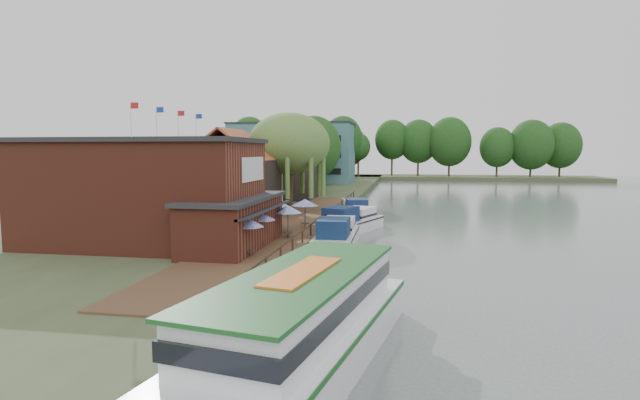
# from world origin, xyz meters

# --- Properties ---
(ground) EXTENTS (260.00, 260.00, 0.00)m
(ground) POSITION_xyz_m (0.00, 0.00, 0.00)
(ground) COLOR #4F5C59
(ground) RESTS_ON ground
(land_bank) EXTENTS (50.00, 140.00, 1.00)m
(land_bank) POSITION_xyz_m (-30.00, 35.00, 0.50)
(land_bank) COLOR #384728
(land_bank) RESTS_ON ground
(quay_deck) EXTENTS (6.00, 50.00, 0.10)m
(quay_deck) POSITION_xyz_m (-8.00, 10.00, 1.05)
(quay_deck) COLOR #47301E
(quay_deck) RESTS_ON land_bank
(quay_rail) EXTENTS (0.20, 49.00, 1.00)m
(quay_rail) POSITION_xyz_m (-5.30, 10.50, 1.50)
(quay_rail) COLOR black
(quay_rail) RESTS_ON land_bank
(pub) EXTENTS (20.00, 11.00, 7.30)m
(pub) POSITION_xyz_m (-14.00, -1.00, 4.65)
(pub) COLOR maroon
(pub) RESTS_ON land_bank
(hotel_block) EXTENTS (25.40, 12.40, 12.30)m
(hotel_block) POSITION_xyz_m (-22.00, 70.00, 7.15)
(hotel_block) COLOR #38666B
(hotel_block) RESTS_ON land_bank
(cottage_a) EXTENTS (8.60, 7.60, 8.50)m
(cottage_a) POSITION_xyz_m (-15.00, 14.00, 5.25)
(cottage_a) COLOR black
(cottage_a) RESTS_ON land_bank
(cottage_b) EXTENTS (9.60, 8.60, 8.50)m
(cottage_b) POSITION_xyz_m (-18.00, 24.00, 5.25)
(cottage_b) COLOR beige
(cottage_b) RESTS_ON land_bank
(cottage_c) EXTENTS (7.60, 7.60, 8.50)m
(cottage_c) POSITION_xyz_m (-14.00, 33.00, 5.25)
(cottage_c) COLOR black
(cottage_c) RESTS_ON land_bank
(willow) EXTENTS (8.60, 8.60, 10.43)m
(willow) POSITION_xyz_m (-10.50, 19.00, 6.21)
(willow) COLOR #476B2D
(willow) RESTS_ON land_bank
(umbrella_0) EXTENTS (1.99, 1.99, 2.38)m
(umbrella_0) POSITION_xyz_m (-7.52, -4.13, 2.29)
(umbrella_0) COLOR #1B1F99
(umbrella_0) RESTS_ON quay_deck
(umbrella_1) EXTENTS (2.13, 2.13, 2.38)m
(umbrella_1) POSITION_xyz_m (-7.68, -1.19, 2.29)
(umbrella_1) COLOR navy
(umbrella_1) RESTS_ON quay_deck
(umbrella_2) EXTENTS (2.10, 2.10, 2.38)m
(umbrella_2) POSITION_xyz_m (-6.78, 2.88, 2.29)
(umbrella_2) COLOR #1B3A96
(umbrella_2) RESTS_ON quay_deck
(umbrella_3) EXTENTS (2.38, 2.38, 2.38)m
(umbrella_3) POSITION_xyz_m (-8.24, 5.80, 2.29)
(umbrella_3) COLOR #1C289B
(umbrella_3) RESTS_ON quay_deck
(umbrella_4) EXTENTS (2.25, 2.25, 2.38)m
(umbrella_4) POSITION_xyz_m (-6.51, 7.79, 2.29)
(umbrella_4) COLOR navy
(umbrella_4) RESTS_ON quay_deck
(cruiser_0) EXTENTS (3.45, 10.11, 2.44)m
(cruiser_0) POSITION_xyz_m (-3.58, 5.70, 1.22)
(cruiser_0) COLOR silver
(cruiser_0) RESTS_ON ground
(cruiser_1) EXTENTS (6.56, 10.68, 2.48)m
(cruiser_1) POSITION_xyz_m (-3.34, 13.11, 1.24)
(cruiser_1) COLOR silver
(cruiser_1) RESTS_ON ground
(cruiser_2) EXTENTS (5.17, 10.14, 2.34)m
(cruiser_2) POSITION_xyz_m (-3.94, 22.38, 1.17)
(cruiser_2) COLOR white
(cruiser_2) RESTS_ON ground
(tour_boat) EXTENTS (7.17, 16.13, 3.41)m
(tour_boat) POSITION_xyz_m (-1.83, -16.76, 1.70)
(tour_boat) COLOR silver
(tour_boat) RESTS_ON ground
(swan) EXTENTS (0.44, 0.44, 0.44)m
(swan) POSITION_xyz_m (-3.39, -11.57, 0.22)
(swan) COLOR white
(swan) RESTS_ON ground
(bank_tree_0) EXTENTS (8.14, 8.14, 11.65)m
(bank_tree_0) POSITION_xyz_m (-12.00, 40.88, 6.83)
(bank_tree_0) COLOR #143811
(bank_tree_0) RESTS_ON land_bank
(bank_tree_1) EXTENTS (8.07, 8.07, 11.32)m
(bank_tree_1) POSITION_xyz_m (-15.67, 49.72, 6.66)
(bank_tree_1) COLOR #143811
(bank_tree_1) RESTS_ON land_bank
(bank_tree_2) EXTENTS (8.30, 8.30, 11.64)m
(bank_tree_2) POSITION_xyz_m (-14.93, 59.49, 6.82)
(bank_tree_2) COLOR #143811
(bank_tree_2) RESTS_ON land_bank
(bank_tree_3) EXTENTS (8.38, 8.38, 14.09)m
(bank_tree_3) POSITION_xyz_m (-12.25, 76.45, 8.05)
(bank_tree_3) COLOR #143811
(bank_tree_3) RESTS_ON land_bank
(bank_tree_4) EXTENTS (6.57, 6.57, 10.28)m
(bank_tree_4) POSITION_xyz_m (-15.94, 87.90, 6.14)
(bank_tree_4) COLOR #143811
(bank_tree_4) RESTS_ON land_bank
(bank_tree_5) EXTENTS (6.04, 6.04, 11.03)m
(bank_tree_5) POSITION_xyz_m (-10.57, 94.20, 6.52)
(bank_tree_5) COLOR #143811
(bank_tree_5) RESTS_ON land_bank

